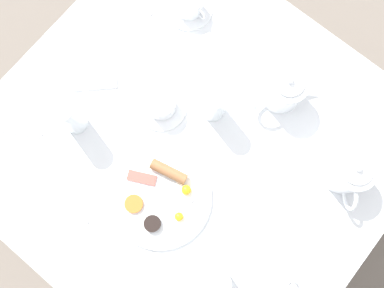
{
  "coord_description": "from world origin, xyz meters",
  "views": [
    {
      "loc": [
        -0.15,
        -0.12,
        1.83
      ],
      "look_at": [
        0.0,
        0.0,
        0.79
      ],
      "focal_mm": 35.0,
      "sensor_mm": 36.0,
      "label": 1
    }
  ],
  "objects": [
    {
      "name": "breakfast_plate",
      "position": [
        -0.17,
        -0.03,
        0.78
      ],
      "size": [
        0.29,
        0.29,
        0.04
      ],
      "color": "white",
      "rests_on": "table"
    },
    {
      "name": "ground_plane",
      "position": [
        0.0,
        0.0,
        0.0
      ],
      "size": [
        8.0,
        8.0,
        0.0
      ],
      "primitive_type": "plane",
      "color": "#70665B"
    },
    {
      "name": "water_glass_short",
      "position": [
        -0.16,
        0.3,
        0.85
      ],
      "size": [
        0.07,
        0.07,
        0.15
      ],
      "color": "white",
      "rests_on": "table"
    },
    {
      "name": "teapot_far",
      "position": [
        0.2,
        -0.38,
        0.83
      ],
      "size": [
        0.17,
        0.15,
        0.13
      ],
      "rotation": [
        0.0,
        0.0,
        0.7
      ],
      "color": "white",
      "rests_on": "table"
    },
    {
      "name": "teapot_near",
      "position": [
        0.28,
        -0.1,
        0.83
      ],
      "size": [
        0.2,
        0.11,
        0.13
      ],
      "rotation": [
        0.0,
        0.0,
        5.96
      ],
      "color": "white",
      "rests_on": "table"
    },
    {
      "name": "water_glass_tall",
      "position": [
        -0.24,
        -0.27,
        0.84
      ],
      "size": [
        0.07,
        0.07,
        0.14
      ],
      "color": "white",
      "rests_on": "table"
    },
    {
      "name": "teacup_with_saucer_left",
      "position": [
        0.03,
        0.14,
        0.8
      ],
      "size": [
        0.15,
        0.15,
        0.06
      ],
      "color": "white",
      "rests_on": "table"
    },
    {
      "name": "napkin_folded",
      "position": [
        -0.03,
        0.35,
        0.78
      ],
      "size": [
        0.15,
        0.15,
        0.01
      ],
      "rotation": [
        0.0,
        0.0,
        2.34
      ],
      "color": "white",
      "rests_on": "table"
    },
    {
      "name": "table",
      "position": [
        0.0,
        0.0,
        0.71
      ],
      "size": [
        1.07,
        1.13,
        0.77
      ],
      "color": "silver",
      "rests_on": "ground_plane"
    },
    {
      "name": "teacup_with_saucer_right",
      "position": [
        0.32,
        0.27,
        0.8
      ],
      "size": [
        0.15,
        0.15,
        0.06
      ],
      "color": "white",
      "rests_on": "table"
    },
    {
      "name": "fork_by_plate",
      "position": [
        -0.3,
        0.43,
        0.78
      ],
      "size": [
        0.11,
        0.17,
        0.0
      ],
      "rotation": [
        0.0,
        0.0,
        3.66
      ],
      "color": "silver",
      "rests_on": "table"
    },
    {
      "name": "wine_glass_spare",
      "position": [
        0.12,
        0.02,
        0.85
      ],
      "size": [
        0.07,
        0.07,
        0.14
      ],
      "color": "white",
      "rests_on": "table"
    },
    {
      "name": "fork_spare",
      "position": [
        -0.39,
        0.16,
        0.78
      ],
      "size": [
        0.1,
        0.15,
        0.0
      ],
      "rotation": [
        0.0,
        0.0,
        0.57
      ],
      "color": "silver",
      "rests_on": "table"
    }
  ]
}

